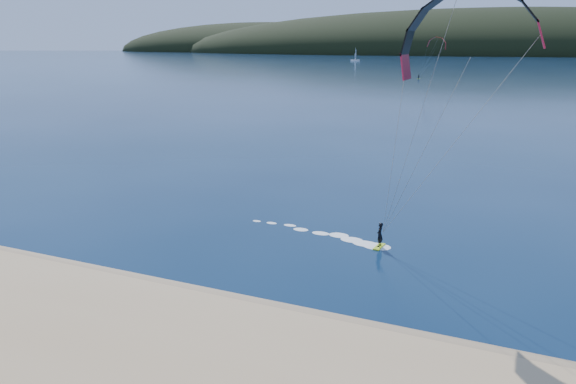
% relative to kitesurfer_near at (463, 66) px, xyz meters
% --- Properties ---
extents(ground, '(1800.00, 1800.00, 0.00)m').
position_rel_kitesurfer_near_xyz_m(ground, '(-12.85, -12.96, -12.31)').
color(ground, '#071C36').
rests_on(ground, ground).
extents(wet_sand, '(220.00, 2.50, 0.10)m').
position_rel_kitesurfer_near_xyz_m(wet_sand, '(-12.85, -8.46, -12.26)').
color(wet_sand, '#81674B').
rests_on(wet_sand, ground).
extents(headland, '(1200.00, 310.00, 140.00)m').
position_rel_kitesurfer_near_xyz_m(headland, '(-12.22, 732.32, -12.31)').
color(headland, black).
rests_on(headland, ground).
extents(kitesurfer_near, '(19.86, 6.26, 15.58)m').
position_rel_kitesurfer_near_xyz_m(kitesurfer_near, '(0.00, 0.00, 0.00)').
color(kitesurfer_near, '#AED318').
rests_on(kitesurfer_near, ground).
extents(kitesurfer_far, '(10.87, 4.98, 14.45)m').
position_rel_kitesurfer_near_xyz_m(kitesurfer_far, '(-30.25, 183.69, -0.25)').
color(kitesurfer_far, '#AED318').
rests_on(kitesurfer_far, ground).
extents(sailboat, '(7.18, 4.59, 10.15)m').
position_rel_kitesurfer_near_xyz_m(sailboat, '(-122.60, 386.40, -11.56)').
color(sailboat, white).
rests_on(sailboat, ground).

